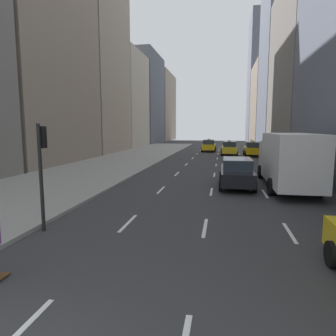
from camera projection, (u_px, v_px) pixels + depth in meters
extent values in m
cube|color=gray|center=(122.00, 161.00, 30.65)|extent=(8.00, 66.00, 0.15)
cube|color=white|center=(19.00, 333.00, 5.08)|extent=(0.12, 2.00, 0.01)
cube|color=white|center=(128.00, 223.00, 10.93)|extent=(0.12, 2.00, 0.01)
cube|color=white|center=(161.00, 190.00, 16.78)|extent=(0.12, 2.00, 0.01)
cube|color=white|center=(177.00, 174.00, 22.63)|extent=(0.12, 2.00, 0.01)
cube|color=white|center=(186.00, 164.00, 28.48)|extent=(0.12, 2.00, 0.01)
cube|color=white|center=(193.00, 158.00, 34.33)|extent=(0.12, 2.00, 0.01)
cube|color=white|center=(197.00, 154.00, 40.18)|extent=(0.12, 2.00, 0.01)
cube|color=white|center=(200.00, 150.00, 46.03)|extent=(0.12, 2.00, 0.01)
cube|color=white|center=(203.00, 148.00, 51.88)|extent=(0.12, 2.00, 0.01)
cube|color=white|center=(205.00, 228.00, 10.43)|extent=(0.12, 2.00, 0.01)
cube|color=white|center=(211.00, 192.00, 16.28)|extent=(0.12, 2.00, 0.01)
cube|color=white|center=(214.00, 175.00, 22.13)|extent=(0.12, 2.00, 0.01)
cube|color=white|center=(216.00, 165.00, 27.98)|extent=(0.12, 2.00, 0.01)
cube|color=white|center=(217.00, 158.00, 33.83)|extent=(0.12, 2.00, 0.01)
cube|color=white|center=(218.00, 154.00, 39.68)|extent=(0.12, 2.00, 0.01)
cube|color=white|center=(219.00, 151.00, 45.53)|extent=(0.12, 2.00, 0.01)
cube|color=white|center=(219.00, 148.00, 51.38)|extent=(0.12, 2.00, 0.01)
cube|color=white|center=(290.00, 233.00, 9.94)|extent=(0.12, 2.00, 0.01)
cube|color=white|center=(265.00, 194.00, 15.79)|extent=(0.12, 2.00, 0.01)
cube|color=white|center=(253.00, 176.00, 21.64)|extent=(0.12, 2.00, 0.01)
cube|color=white|center=(247.00, 166.00, 27.49)|extent=(0.12, 2.00, 0.01)
cube|color=white|center=(243.00, 159.00, 33.34)|extent=(0.12, 2.00, 0.01)
cube|color=white|center=(240.00, 154.00, 39.19)|extent=(0.12, 2.00, 0.01)
cube|color=white|center=(237.00, 151.00, 45.04)|extent=(0.12, 2.00, 0.01)
cube|color=white|center=(236.00, 148.00, 50.89)|extent=(0.12, 2.00, 0.01)
cube|color=gray|center=(38.00, 19.00, 27.72)|extent=(6.00, 13.92, 26.91)
cube|color=gray|center=(96.00, 40.00, 40.28)|extent=(6.00, 11.68, 30.45)
cube|color=#A89E89|center=(125.00, 100.00, 52.84)|extent=(6.00, 11.75, 16.46)
cube|color=#4C515B|center=(145.00, 99.00, 66.30)|extent=(6.00, 14.69, 19.38)
cube|color=gray|center=(161.00, 107.00, 82.96)|extent=(6.00, 17.33, 18.18)
cube|color=slate|center=(307.00, 72.00, 32.47)|extent=(6.00, 15.13, 18.96)
cube|color=slate|center=(284.00, 39.00, 45.34)|extent=(6.00, 12.25, 33.57)
cube|color=gray|center=(268.00, 105.00, 59.86)|extent=(6.00, 13.90, 16.01)
cube|color=slate|center=(262.00, 79.00, 71.47)|extent=(6.00, 10.56, 29.82)
cube|color=yellow|center=(252.00, 150.00, 36.87)|extent=(1.80, 4.40, 0.76)
cube|color=#28333D|center=(253.00, 145.00, 36.52)|extent=(1.58, 2.29, 0.64)
cube|color=#F2E599|center=(253.00, 141.00, 36.46)|extent=(0.44, 0.20, 0.14)
cylinder|color=black|center=(244.00, 152.00, 38.41)|extent=(0.22, 0.66, 0.66)
cylinder|color=black|center=(259.00, 152.00, 38.09)|extent=(0.22, 0.66, 0.66)
cylinder|color=black|center=(246.00, 154.00, 35.75)|extent=(0.22, 0.66, 0.66)
cylinder|color=black|center=(261.00, 154.00, 35.43)|extent=(0.22, 0.66, 0.66)
cube|color=yellow|center=(209.00, 147.00, 43.67)|extent=(1.80, 4.40, 0.76)
cube|color=#28333D|center=(209.00, 142.00, 43.32)|extent=(1.58, 2.29, 0.64)
cube|color=#F2E599|center=(209.00, 139.00, 43.27)|extent=(0.44, 0.20, 0.14)
cylinder|color=black|center=(203.00, 149.00, 45.21)|extent=(0.22, 0.66, 0.66)
cylinder|color=black|center=(215.00, 149.00, 44.89)|extent=(0.22, 0.66, 0.66)
cylinder|color=black|center=(202.00, 150.00, 42.55)|extent=(0.22, 0.66, 0.66)
cylinder|color=black|center=(215.00, 150.00, 42.23)|extent=(0.22, 0.66, 0.66)
cylinder|color=black|center=(332.00, 254.00, 7.46)|extent=(0.22, 0.66, 0.66)
cube|color=yellow|center=(229.00, 149.00, 38.17)|extent=(1.80, 4.40, 0.76)
cube|color=#28333D|center=(229.00, 144.00, 37.82)|extent=(1.58, 2.29, 0.64)
cube|color=#F2E599|center=(229.00, 141.00, 37.77)|extent=(0.44, 0.20, 0.14)
cylinder|color=black|center=(222.00, 151.00, 39.72)|extent=(0.22, 0.66, 0.66)
cylinder|color=black|center=(236.00, 152.00, 39.40)|extent=(0.22, 0.66, 0.66)
cylinder|color=black|center=(222.00, 153.00, 37.06)|extent=(0.22, 0.66, 0.66)
cylinder|color=black|center=(237.00, 153.00, 36.74)|extent=(0.22, 0.66, 0.66)
cube|color=black|center=(237.00, 175.00, 17.66)|extent=(1.80, 4.85, 0.73)
cube|color=#28333D|center=(237.00, 164.00, 17.29)|extent=(1.58, 2.52, 0.64)
cylinder|color=black|center=(221.00, 177.00, 19.34)|extent=(0.22, 0.66, 0.66)
cylinder|color=black|center=(250.00, 177.00, 19.02)|extent=(0.22, 0.66, 0.66)
cylinder|color=black|center=(221.00, 185.00, 16.40)|extent=(0.22, 0.66, 0.66)
cylinder|color=black|center=(255.00, 186.00, 16.09)|extent=(0.22, 0.66, 0.66)
cube|color=silver|center=(277.00, 157.00, 20.29)|extent=(2.10, 2.40, 2.10)
cube|color=#28333D|center=(274.00, 151.00, 21.37)|extent=(1.90, 0.10, 0.90)
cube|color=white|center=(291.00, 159.00, 16.15)|extent=(2.30, 6.00, 2.70)
cylinder|color=black|center=(260.00, 172.00, 20.62)|extent=(0.28, 0.90, 0.90)
cylinder|color=black|center=(292.00, 173.00, 20.24)|extent=(0.28, 0.90, 0.90)
cylinder|color=black|center=(271.00, 187.00, 15.37)|extent=(0.28, 0.90, 0.90)
cylinder|color=black|center=(319.00, 188.00, 14.96)|extent=(0.28, 0.90, 0.90)
cylinder|color=black|center=(3.00, 276.00, 6.99)|extent=(0.18, 0.05, 0.05)
cylinder|color=black|center=(41.00, 178.00, 9.89)|extent=(0.12, 0.12, 3.60)
cube|color=black|center=(42.00, 137.00, 9.88)|extent=(0.24, 0.20, 0.72)
sphere|color=red|center=(43.00, 130.00, 9.96)|extent=(0.14, 0.14, 0.14)
sphere|color=#4C3F14|center=(44.00, 137.00, 9.99)|extent=(0.14, 0.14, 0.14)
sphere|color=#198C2D|center=(44.00, 144.00, 10.02)|extent=(0.14, 0.14, 0.14)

